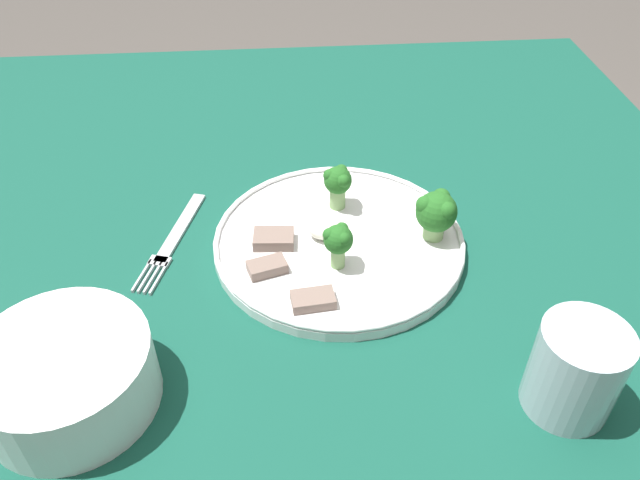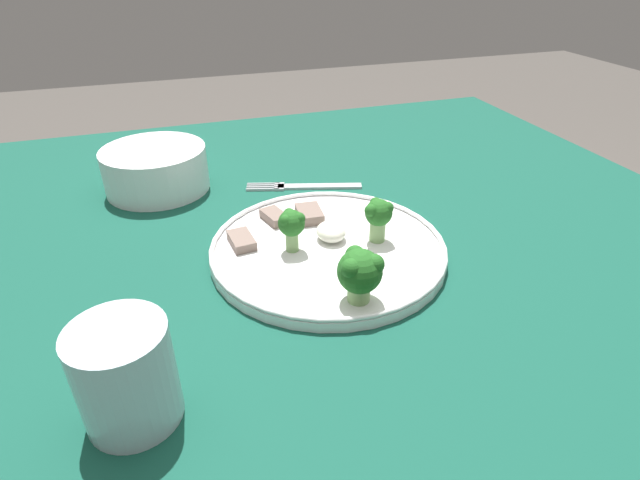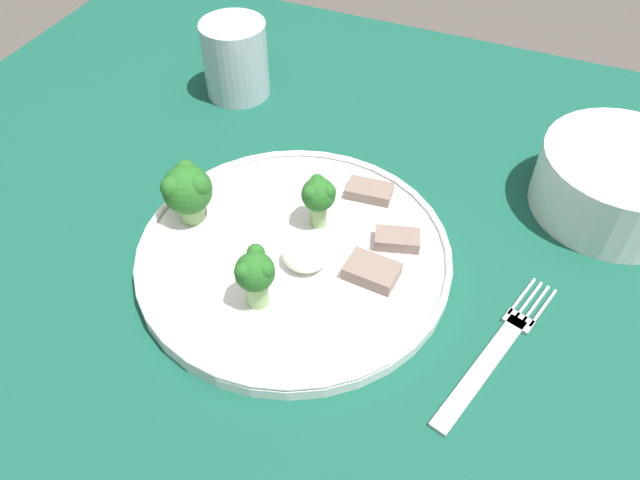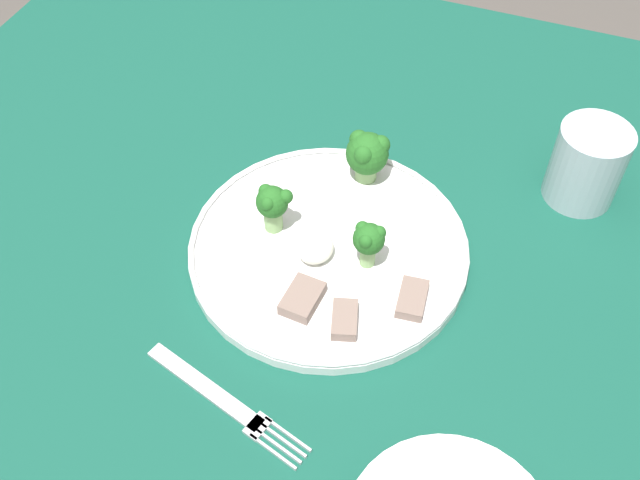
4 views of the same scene
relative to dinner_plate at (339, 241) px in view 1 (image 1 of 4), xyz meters
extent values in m
cube|color=#114738|center=(0.03, -0.05, -0.02)|extent=(1.07, 1.04, 0.03)
cylinder|color=brown|center=(-0.45, -0.51, -0.38)|extent=(0.06, 0.06, 0.68)
cylinder|color=brown|center=(0.50, -0.51, -0.38)|extent=(0.06, 0.06, 0.68)
cylinder|color=white|center=(0.00, 0.00, 0.00)|extent=(0.29, 0.29, 0.01)
torus|color=white|center=(0.00, 0.00, 0.01)|extent=(0.29, 0.29, 0.01)
cube|color=#B2B2B7|center=(0.19, -0.05, -0.01)|extent=(0.05, 0.13, 0.00)
cube|color=#B2B2B7|center=(0.21, 0.01, -0.01)|extent=(0.03, 0.02, 0.00)
cube|color=#B2B2B7|center=(0.22, 0.03, -0.01)|extent=(0.02, 0.05, 0.00)
cube|color=#B2B2B7|center=(0.22, 0.03, -0.01)|extent=(0.02, 0.05, 0.00)
cube|color=#B2B2B7|center=(0.21, 0.04, -0.01)|extent=(0.02, 0.05, 0.00)
cube|color=#B2B2B7|center=(0.20, 0.04, -0.01)|extent=(0.02, 0.05, 0.00)
cylinder|color=white|center=(0.26, 0.19, 0.02)|extent=(0.16, 0.16, 0.07)
cylinder|color=silver|center=(0.26, 0.19, 0.02)|extent=(0.13, 0.13, 0.05)
cylinder|color=#B2C1CC|center=(-0.18, 0.23, 0.04)|extent=(0.08, 0.08, 0.09)
cylinder|color=silver|center=(-0.18, 0.23, 0.02)|extent=(0.07, 0.07, 0.05)
cylinder|color=#7FA866|center=(0.00, -0.06, 0.02)|extent=(0.02, 0.02, 0.03)
sphere|color=#215B1E|center=(0.00, -0.06, 0.04)|extent=(0.03, 0.03, 0.03)
sphere|color=#215B1E|center=(0.01, -0.06, 0.05)|extent=(0.02, 0.02, 0.02)
sphere|color=#215B1E|center=(-0.01, -0.05, 0.05)|extent=(0.02, 0.02, 0.02)
sphere|color=#215B1E|center=(-0.01, -0.07, 0.05)|extent=(0.02, 0.02, 0.02)
cylinder|color=#7FA866|center=(0.01, 0.04, 0.02)|extent=(0.02, 0.02, 0.03)
sphere|color=#215B1E|center=(0.01, 0.04, 0.04)|extent=(0.03, 0.03, 0.03)
sphere|color=#215B1E|center=(0.02, 0.04, 0.05)|extent=(0.01, 0.01, 0.01)
sphere|color=#215B1E|center=(0.00, 0.05, 0.05)|extent=(0.01, 0.01, 0.01)
sphere|color=#215B1E|center=(0.00, 0.04, 0.05)|extent=(0.01, 0.01, 0.01)
cylinder|color=#7FA866|center=(-0.11, 0.00, 0.01)|extent=(0.02, 0.02, 0.02)
sphere|color=#215B1E|center=(-0.11, 0.00, 0.04)|extent=(0.05, 0.05, 0.05)
sphere|color=#215B1E|center=(-0.10, 0.00, 0.05)|extent=(0.02, 0.02, 0.02)
sphere|color=#215B1E|center=(-0.12, 0.02, 0.05)|extent=(0.02, 0.02, 0.02)
sphere|color=#215B1E|center=(-0.12, -0.01, 0.05)|extent=(0.02, 0.02, 0.02)
cube|color=#756056|center=(0.08, 0.05, 0.01)|extent=(0.05, 0.03, 0.01)
cube|color=#756056|center=(0.08, 0.00, 0.01)|extent=(0.05, 0.03, 0.01)
cube|color=#756056|center=(0.04, 0.10, 0.01)|extent=(0.05, 0.03, 0.01)
ellipsoid|color=silver|center=(0.01, -0.01, 0.01)|extent=(0.04, 0.04, 0.02)
camera|label=1|loc=(0.07, 0.55, 0.47)|focal=35.00mm
camera|label=2|loc=(-0.49, 0.17, 0.33)|focal=28.00mm
camera|label=3|loc=(0.17, -0.35, 0.43)|focal=35.00mm
camera|label=4|loc=(0.46, 0.17, 0.60)|focal=42.00mm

